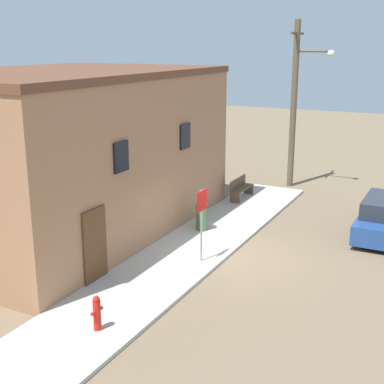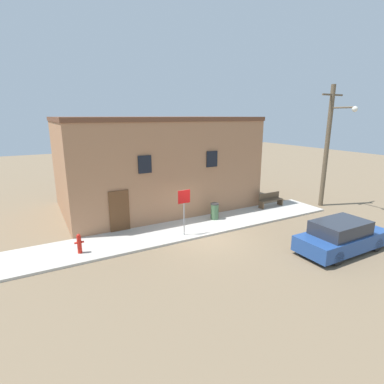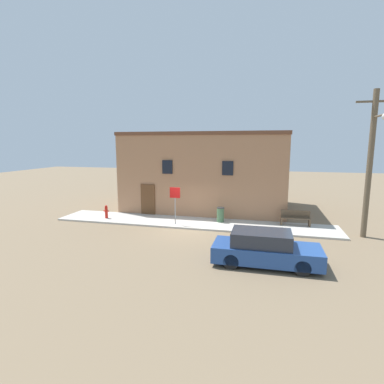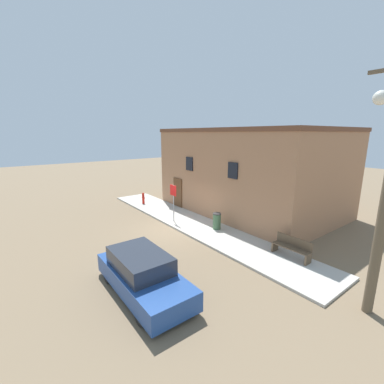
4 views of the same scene
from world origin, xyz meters
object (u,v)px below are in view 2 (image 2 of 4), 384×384
Objects in this scene: trash_bin at (215,211)px; bench at (270,200)px; fire_hydrant at (79,243)px; parked_car at (341,237)px; stop_sign at (184,204)px; utility_pole at (328,144)px.

bench is at bearing 4.05° from trash_bin.
parked_car is (10.12, -5.08, 0.13)m from fire_hydrant.
fire_hydrant is at bearing 153.36° from parked_car.
parked_car is at bearing -26.64° from fire_hydrant.
stop_sign is (4.82, -0.36, 1.14)m from fire_hydrant.
fire_hydrant is 11.32m from parked_car.
utility_pole is 7.91m from parked_car.
parked_car is at bearing -135.70° from utility_pole.
fire_hydrant is 0.38× the size of stop_sign.
bench is at bearing 5.71° from fire_hydrant.
fire_hydrant is 0.93× the size of trash_bin.
bench is 0.39× the size of parked_car.
parked_car is (-1.75, -6.26, 0.13)m from bench.
parked_car is (2.73, -5.94, 0.10)m from trash_bin.
bench is at bearing 159.24° from utility_pole.
trash_bin is 0.12× the size of utility_pole.
stop_sign is 10.68m from utility_pole.
stop_sign is at bearing -178.51° from utility_pole.
fire_hydrant is at bearing 179.66° from utility_pole.
utility_pole is at bearing 44.30° from parked_car.
stop_sign is 0.52× the size of parked_car.
parked_car is (5.30, -4.72, -1.01)m from stop_sign.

